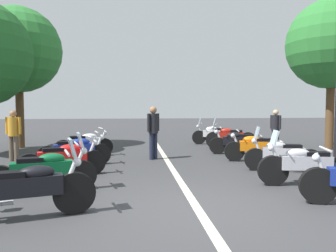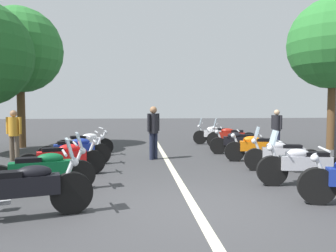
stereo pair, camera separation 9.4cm
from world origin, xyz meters
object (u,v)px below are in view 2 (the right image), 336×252
at_px(motorcycle_right_row_5, 231,137).
at_px(roadside_tree_2, 334,44).
at_px(roadside_tree_1, 20,50).
at_px(bystander_3, 14,131).
at_px(motorcycle_right_row_1, 304,165).
at_px(motorcycle_left_row_1, 43,170).
at_px(motorcycle_left_row_2, 63,158).
at_px(motorcycle_left_row_0, 24,188).
at_px(motorcycle_left_row_3, 75,150).
at_px(motorcycle_right_row_3, 257,147).
at_px(motorcycle_left_row_4, 85,144).
at_px(motorcycle_right_row_6, 216,134).
at_px(bystander_0, 277,127).
at_px(motorcycle_right_row_4, 239,142).
at_px(bystander_1, 153,128).
at_px(motorcycle_right_row_2, 282,154).

distance_m(motorcycle_right_row_5, roadside_tree_2, 5.42).
bearing_deg(roadside_tree_1, bystander_3, -165.13).
height_order(motorcycle_right_row_1, roadside_tree_1, roadside_tree_1).
distance_m(motorcycle_left_row_1, motorcycle_left_row_2, 1.52).
distance_m(motorcycle_left_row_0, motorcycle_left_row_1, 1.57).
bearing_deg(motorcycle_left_row_3, motorcycle_right_row_5, 16.11).
xyz_separation_m(motorcycle_left_row_1, motorcycle_right_row_3, (3.11, -5.62, -0.01)).
bearing_deg(motorcycle_left_row_4, motorcycle_right_row_1, -60.86).
bearing_deg(motorcycle_right_row_6, bystander_3, 37.61).
height_order(bystander_0, bystander_3, bystander_3).
bearing_deg(roadside_tree_2, motorcycle_left_row_3, 105.60).
bearing_deg(motorcycle_left_row_3, bystander_0, 4.28).
relative_size(motorcycle_left_row_4, bystander_3, 1.20).
bearing_deg(bystander_3, motorcycle_left_row_4, 122.27).
distance_m(motorcycle_right_row_3, motorcycle_right_row_6, 4.67).
relative_size(motorcycle_right_row_6, bystander_3, 1.31).
xyz_separation_m(motorcycle_right_row_4, bystander_0, (0.77, -1.71, 0.48)).
height_order(motorcycle_right_row_6, roadside_tree_2, roadside_tree_2).
distance_m(motorcycle_right_row_1, motorcycle_right_row_5, 6.35).
relative_size(motorcycle_left_row_1, motorcycle_left_row_2, 1.02).
distance_m(motorcycle_left_row_1, motorcycle_right_row_3, 6.42).
xyz_separation_m(motorcycle_left_row_4, motorcycle_right_row_1, (-4.69, -5.36, 0.03)).
bearing_deg(motorcycle_right_row_6, motorcycle_right_row_1, 100.89).
bearing_deg(roadside_tree_1, bystander_0, -101.38).
height_order(motorcycle_left_row_3, motorcycle_right_row_6, motorcycle_right_row_6).
xyz_separation_m(bystander_0, roadside_tree_1, (2.05, 10.16, 3.09)).
bearing_deg(motorcycle_left_row_1, motorcycle_right_row_6, 38.85).
distance_m(bystander_0, bystander_1, 5.08).
distance_m(motorcycle_left_row_2, motorcycle_right_row_3, 5.77).
relative_size(motorcycle_right_row_2, roadside_tree_2, 0.33).
distance_m(motorcycle_left_row_0, roadside_tree_1, 10.17).
relative_size(motorcycle_left_row_4, roadside_tree_1, 0.33).
bearing_deg(motorcycle_left_row_2, motorcycle_left_row_1, -110.76).
relative_size(roadside_tree_1, roadside_tree_2, 0.97).
bearing_deg(motorcycle_left_row_0, motorcycle_right_row_2, 13.18).
distance_m(motorcycle_left_row_2, bystander_3, 3.25).
distance_m(motorcycle_left_row_0, motorcycle_right_row_1, 5.56).
height_order(motorcycle_left_row_0, bystander_0, bystander_0).
height_order(motorcycle_right_row_5, motorcycle_right_row_6, motorcycle_right_row_5).
distance_m(motorcycle_right_row_6, roadside_tree_1, 9.09).
bearing_deg(motorcycle_left_row_1, roadside_tree_1, 95.07).
xyz_separation_m(motorcycle_left_row_3, motorcycle_right_row_1, (-3.01, -5.39, 0.02)).
bearing_deg(motorcycle_left_row_3, roadside_tree_1, 109.14).
relative_size(motorcycle_left_row_4, bystander_0, 1.20).
bearing_deg(roadside_tree_2, motorcycle_left_row_0, 127.23).
bearing_deg(motorcycle_right_row_2, motorcycle_right_row_6, -73.18).
relative_size(motorcycle_left_row_3, roadside_tree_1, 0.36).
distance_m(motorcycle_right_row_3, bystander_3, 7.65).
bearing_deg(bystander_0, motorcycle_right_row_3, -147.72).
distance_m(motorcycle_right_row_1, roadside_tree_1, 11.78).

